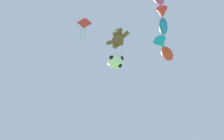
# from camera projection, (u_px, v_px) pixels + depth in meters

# --- Properties ---
(teddy_bear_kite) EXTENTS (1.65, 0.73, 1.67)m
(teddy_bear_kite) POSITION_uv_depth(u_px,v_px,m) (118.00, 38.00, 15.52)
(teddy_bear_kite) COLOR brown
(soccer_ball_kite) EXTENTS (1.01, 1.01, 0.93)m
(soccer_ball_kite) POSITION_uv_depth(u_px,v_px,m) (116.00, 61.00, 14.63)
(soccer_ball_kite) COLOR white
(fish_kite_cobalt) EXTENTS (1.48, 2.33, 0.77)m
(fish_kite_cobalt) POSITION_uv_depth(u_px,v_px,m) (163.00, 20.00, 17.71)
(fish_kite_cobalt) COLOR blue
(fish_kite_crimson) EXTENTS (1.07, 2.48, 1.02)m
(fish_kite_crimson) POSITION_uv_depth(u_px,v_px,m) (164.00, 49.00, 19.87)
(fish_kite_crimson) COLOR red
(diamond_kite) EXTENTS (0.91, 0.69, 2.54)m
(diamond_kite) POSITION_uv_depth(u_px,v_px,m) (84.00, 24.00, 17.97)
(diamond_kite) COLOR red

